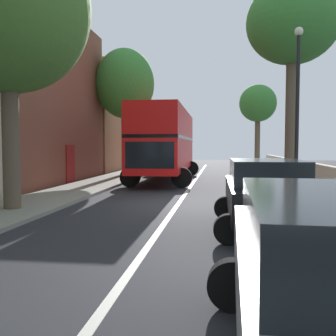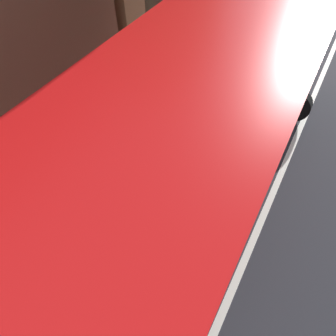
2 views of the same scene
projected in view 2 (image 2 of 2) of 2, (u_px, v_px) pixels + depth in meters
double_decker_bus at (213, 120)px, 4.95m from camera, size 3.66×11.04×4.06m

